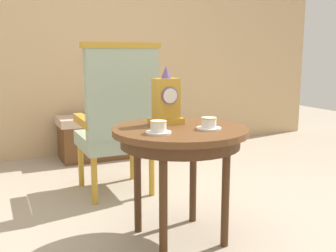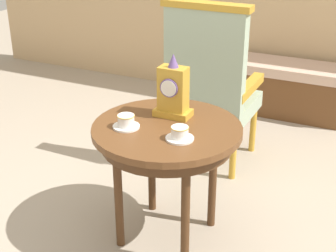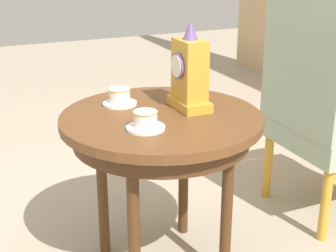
{
  "view_description": "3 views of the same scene",
  "coord_description": "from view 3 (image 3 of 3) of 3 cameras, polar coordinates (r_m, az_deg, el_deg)",
  "views": [
    {
      "loc": [
        -0.93,
        -1.98,
        1.07
      ],
      "look_at": [
        0.04,
        0.11,
        0.64
      ],
      "focal_mm": 42.65,
      "sensor_mm": 36.0,
      "label": 1
    },
    {
      "loc": [
        1.01,
        -2.07,
        1.7
      ],
      "look_at": [
        0.05,
        -0.04,
        0.66
      ],
      "focal_mm": 53.04,
      "sensor_mm": 36.0,
      "label": 2
    },
    {
      "loc": [
        1.65,
        -0.73,
        1.26
      ],
      "look_at": [
        -0.01,
        0.02,
        0.59
      ],
      "focal_mm": 53.04,
      "sensor_mm": 36.0,
      "label": 3
    }
  ],
  "objects": [
    {
      "name": "mantel_clock",
      "position": [
        1.88,
        2.47,
        5.98
      ],
      "size": [
        0.19,
        0.11,
        0.34
      ],
      "color": "gold",
      "rests_on": "side_table"
    },
    {
      "name": "side_table",
      "position": [
        1.87,
        -0.77,
        -0.84
      ],
      "size": [
        0.76,
        0.76,
        0.66
      ],
      "color": "brown",
      "rests_on": "ground"
    },
    {
      "name": "armchair",
      "position": [
        2.39,
        17.41,
        3.13
      ],
      "size": [
        0.56,
        0.53,
        1.14
      ],
      "color": "#9EB299",
      "rests_on": "ground"
    },
    {
      "name": "teacup_right",
      "position": [
        1.69,
        -2.61,
        0.56
      ],
      "size": [
        0.14,
        0.14,
        0.07
      ],
      "color": "white",
      "rests_on": "side_table"
    },
    {
      "name": "teacup_left",
      "position": [
        1.96,
        -5.58,
        3.29
      ],
      "size": [
        0.14,
        0.14,
        0.07
      ],
      "color": "white",
      "rests_on": "side_table"
    }
  ]
}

